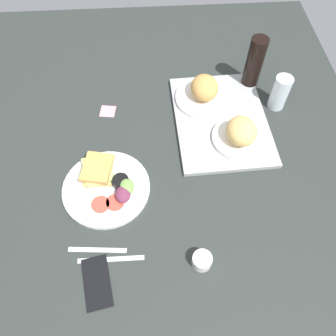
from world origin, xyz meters
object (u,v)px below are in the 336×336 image
(bread_plate_near, at_px, (204,92))
(espresso_cup, at_px, (202,261))
(bread_plate_far, at_px, (241,133))
(drinking_glass, at_px, (280,93))
(cell_phone, at_px, (97,282))
(knife, at_px, (111,259))
(fork, at_px, (97,250))
(soda_bottle, at_px, (254,64))
(sticky_note, at_px, (108,111))
(serving_tray, at_px, (221,120))
(plate_with_salad, at_px, (107,185))

(bread_plate_near, xyz_separation_m, espresso_cup, (0.62, -0.08, -0.03))
(bread_plate_far, bearing_deg, drinking_glass, 134.41)
(drinking_glass, height_order, cell_phone, drinking_glass)
(bread_plate_far, height_order, knife, bread_plate_far)
(bread_plate_near, bearing_deg, drinking_glass, 82.01)
(bread_plate_far, height_order, fork, bread_plate_far)
(bread_plate_near, distance_m, soda_bottle, 0.21)
(fork, bearing_deg, bread_plate_far, 42.04)
(bread_plate_near, relative_size, soda_bottle, 1.03)
(espresso_cup, distance_m, sticky_note, 0.66)
(bread_plate_far, xyz_separation_m, sticky_note, (-0.18, -0.46, -0.05))
(drinking_glass, height_order, espresso_cup, drinking_glass)
(serving_tray, xyz_separation_m, sticky_note, (-0.08, -0.42, -0.01))
(drinking_glass, bearing_deg, sticky_note, -91.01)
(espresso_cup, bearing_deg, plate_with_salad, -134.02)
(drinking_glass, relative_size, knife, 0.70)
(drinking_glass, distance_m, espresso_cup, 0.68)
(bread_plate_far, bearing_deg, serving_tray, -155.78)
(espresso_cup, xyz_separation_m, sticky_note, (-0.59, -0.28, -0.02))
(bread_plate_near, xyz_separation_m, soda_bottle, (-0.08, 0.19, 0.06))
(drinking_glass, xyz_separation_m, knife, (0.56, -0.61, -0.06))
(bread_plate_near, xyz_separation_m, drinking_glass, (0.04, 0.27, 0.02))
(plate_with_salad, distance_m, fork, 0.21)
(plate_with_salad, distance_m, sticky_note, 0.33)
(serving_tray, relative_size, plate_with_salad, 1.61)
(knife, bearing_deg, bread_plate_near, 60.92)
(plate_with_salad, bearing_deg, bread_plate_far, 108.48)
(bread_plate_near, bearing_deg, soda_bottle, 112.36)
(espresso_cup, distance_m, fork, 0.30)
(plate_with_salad, bearing_deg, soda_bottle, 128.74)
(soda_bottle, bearing_deg, serving_tray, -37.67)
(bread_plate_near, xyz_separation_m, bread_plate_far, (0.21, 0.10, 0.00))
(bread_plate_far, distance_m, espresso_cup, 0.45)
(bread_plate_far, height_order, espresso_cup, bread_plate_far)
(espresso_cup, bearing_deg, cell_phone, -83.06)
(espresso_cup, xyz_separation_m, fork, (-0.06, -0.30, -0.02))
(fork, height_order, knife, same)
(knife, bearing_deg, bread_plate_far, 42.12)
(bread_plate_near, height_order, fork, bread_plate_near)
(espresso_cup, bearing_deg, fork, -100.75)
(soda_bottle, xyz_separation_m, knife, (0.67, -0.53, -0.10))
(plate_with_salad, relative_size, sticky_note, 4.99)
(serving_tray, distance_m, sticky_note, 0.42)
(sticky_note, bearing_deg, cell_phone, -0.77)
(fork, height_order, sticky_note, fork)
(bread_plate_near, relative_size, knife, 1.15)
(fork, bearing_deg, bread_plate_near, 61.38)
(serving_tray, height_order, espresso_cup, espresso_cup)
(cell_phone, bearing_deg, soda_bottle, 131.88)
(cell_phone, bearing_deg, fork, 171.62)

